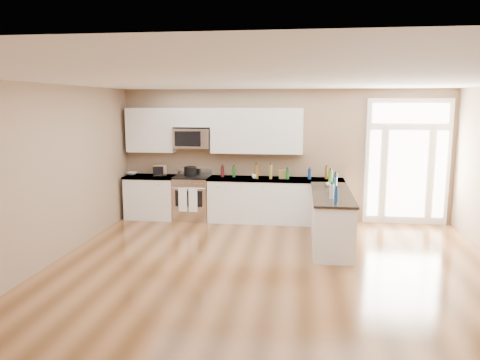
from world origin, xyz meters
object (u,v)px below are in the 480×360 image
(stockpot, at_px, (190,171))
(kitchen_range, at_px, (192,198))
(peninsula_cabinet, at_px, (331,220))
(toaster_oven, at_px, (160,170))

(stockpot, bearing_deg, kitchen_range, -56.86)
(peninsula_cabinet, relative_size, kitchen_range, 2.15)
(peninsula_cabinet, bearing_deg, stockpot, 152.49)
(peninsula_cabinet, relative_size, stockpot, 8.57)
(kitchen_range, height_order, stockpot, stockpot)
(kitchen_range, relative_size, stockpot, 3.99)
(peninsula_cabinet, distance_m, toaster_oven, 3.97)
(kitchen_range, bearing_deg, peninsula_cabinet, -26.71)
(stockpot, height_order, toaster_oven, toaster_oven)
(kitchen_range, xyz_separation_m, toaster_oven, (-0.73, 0.08, 0.58))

